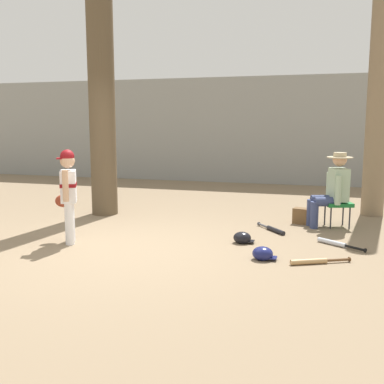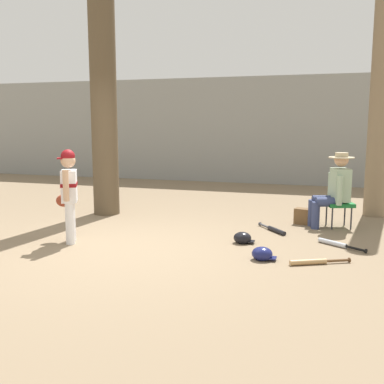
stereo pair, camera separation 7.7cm
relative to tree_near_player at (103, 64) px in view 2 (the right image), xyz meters
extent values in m
plane|color=#7F6B51|center=(1.34, -2.06, -2.69)|extent=(60.00, 60.00, 0.00)
cube|color=gray|center=(1.34, 5.15, -1.23)|extent=(18.00, 0.36, 2.90)
cylinder|color=brown|center=(0.00, 0.00, 0.25)|extent=(0.47, 0.47, 5.88)
cone|color=brown|center=(0.00, 0.00, -2.69)|extent=(0.66, 0.66, 0.28)
cylinder|color=#7F6B51|center=(4.72, 1.27, -0.60)|extent=(0.39, 0.39, 4.17)
cone|color=#7F6B51|center=(4.72, 1.27, -2.69)|extent=(0.65, 0.65, 0.23)
cylinder|color=white|center=(0.52, -2.06, -2.40)|extent=(0.12, 0.12, 0.58)
cylinder|color=white|center=(0.44, -1.90, -2.40)|extent=(0.12, 0.12, 0.58)
cube|color=white|center=(0.48, -1.98, -1.89)|extent=(0.32, 0.36, 0.44)
cube|color=maroon|center=(0.48, -1.98, -1.86)|extent=(0.33, 0.37, 0.05)
sphere|color=tan|center=(0.48, -1.98, -1.54)|extent=(0.20, 0.20, 0.20)
sphere|color=maroon|center=(0.48, -1.98, -1.48)|extent=(0.19, 0.19, 0.19)
cube|color=maroon|center=(0.40, -2.02, -1.50)|extent=(0.15, 0.17, 0.02)
cylinder|color=tan|center=(0.58, -2.20, -1.85)|extent=(0.11, 0.11, 0.42)
cylinder|color=tan|center=(0.35, -1.81, -1.97)|extent=(0.11, 0.11, 0.40)
ellipsoid|color=#933823|center=(0.29, -1.82, -2.13)|extent=(0.25, 0.21, 0.18)
cube|color=#196B2D|center=(4.08, 0.09, -2.31)|extent=(0.50, 0.50, 0.06)
cylinder|color=#333338|center=(3.99, -0.10, -2.50)|extent=(0.02, 0.02, 0.38)
cylinder|color=#333338|center=(3.90, 0.19, -2.50)|extent=(0.02, 0.02, 0.38)
cylinder|color=#333338|center=(4.27, -0.01, -2.50)|extent=(0.02, 0.02, 0.38)
cylinder|color=#333338|center=(4.18, 0.28, -2.50)|extent=(0.02, 0.02, 0.38)
cylinder|color=navy|center=(3.73, -0.12, -2.47)|extent=(0.13, 0.13, 0.43)
cylinder|color=navy|center=(3.67, 0.07, -2.47)|extent=(0.13, 0.13, 0.43)
cylinder|color=navy|center=(3.92, -0.06, -2.26)|extent=(0.43, 0.26, 0.15)
cylinder|color=navy|center=(3.86, 0.13, -2.26)|extent=(0.43, 0.26, 0.15)
cube|color=#99B293|center=(4.08, 0.09, -2.00)|extent=(0.34, 0.42, 0.52)
cylinder|color=#99B293|center=(4.07, -0.14, -2.06)|extent=(0.11, 0.11, 0.46)
cylinder|color=#99B293|center=(3.94, 0.28, -2.06)|extent=(0.11, 0.11, 0.46)
sphere|color=tan|center=(4.08, 0.09, -1.60)|extent=(0.22, 0.22, 0.22)
cylinder|color=tan|center=(4.08, 0.09, -1.56)|extent=(0.40, 0.40, 0.02)
cylinder|color=tan|center=(4.08, 0.09, -1.53)|extent=(0.20, 0.20, 0.09)
cube|color=brown|center=(3.56, 0.17, -2.56)|extent=(0.37, 0.26, 0.26)
cylinder|color=tan|center=(3.72, -2.05, -2.65)|extent=(0.43, 0.26, 0.07)
cylinder|color=brown|center=(4.05, -1.88, -2.65)|extent=(0.28, 0.16, 0.03)
cylinder|color=brown|center=(4.19, -1.82, -2.65)|extent=(0.04, 0.06, 0.06)
cylinder|color=#B7BCC6|center=(3.99, -1.07, -2.65)|extent=(0.39, 0.30, 0.07)
cylinder|color=black|center=(4.29, -1.27, -2.65)|extent=(0.25, 0.19, 0.03)
cylinder|color=black|center=(4.41, -1.36, -2.65)|extent=(0.05, 0.06, 0.06)
cylinder|color=black|center=(3.18, -0.57, -2.65)|extent=(0.32, 0.37, 0.07)
cylinder|color=#4C4C51|center=(2.96, -0.30, -2.65)|extent=(0.20, 0.24, 0.03)
cylinder|color=#4C4C51|center=(2.87, -0.19, -2.65)|extent=(0.05, 0.05, 0.06)
ellipsoid|color=black|center=(2.79, -1.32, -2.61)|extent=(0.25, 0.23, 0.17)
cube|color=black|center=(2.91, -1.32, -2.65)|extent=(0.10, 0.12, 0.02)
ellipsoid|color=navy|center=(3.17, -2.01, -2.61)|extent=(0.25, 0.23, 0.17)
cube|color=navy|center=(3.29, -2.01, -2.65)|extent=(0.10, 0.13, 0.02)
camera|label=1|loc=(3.84, -7.38, -1.02)|focal=42.12mm
camera|label=2|loc=(3.91, -7.36, -1.02)|focal=42.12mm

